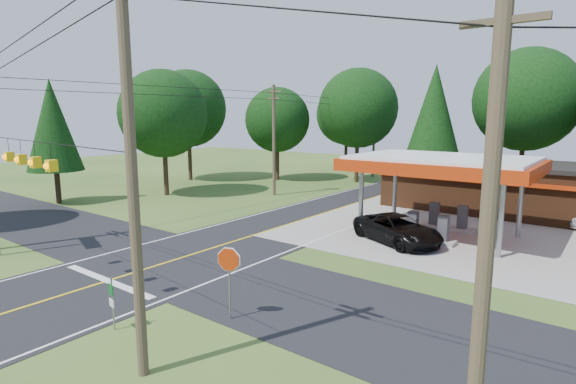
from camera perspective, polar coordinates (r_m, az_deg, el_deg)
The scene contains 15 objects.
ground at distance 23.74m, azimuth -14.39°, elevation -8.45°, with size 120.00×120.00×0.00m, color #355A1F.
main_highway at distance 23.74m, azimuth -14.39°, elevation -8.43°, with size 8.00×120.00×0.02m, color black.
cross_road at distance 23.74m, azimuth -14.39°, elevation -8.42°, with size 70.00×7.00×0.02m, color black.
lane_center_yellow at distance 23.73m, azimuth -14.39°, elevation -8.39°, with size 0.15×110.00×0.00m, color yellow.
gas_canopy at distance 28.42m, azimuth 18.93°, elevation 3.10°, with size 10.60×7.40×4.88m.
convenience_store at distance 38.03m, azimuth 24.97°, elevation 0.67°, with size 16.40×7.55×3.80m.
utility_pole_near_right at distance 12.49m, azimuth -19.25°, elevation 3.16°, with size 1.80×0.30×11.50m.
utility_pole_far_left at distance 41.08m, azimuth -1.80°, elevation 6.78°, with size 1.80×0.30×10.00m.
utility_pole_right_b at distance 8.78m, azimuth 23.96°, elevation -4.70°, with size 1.80×0.30×10.00m.
utility_pole_north at distance 54.64m, azimuth 10.85°, elevation 6.85°, with size 0.30×0.30×9.50m.
overhead_beacons at distance 20.47m, azimuth -30.26°, elevation 5.43°, with size 17.04×2.04×1.03m.
treeline_backdrop at distance 41.51m, azimuth 13.25°, elevation 9.72°, with size 70.27×51.59×13.30m.
suv_car at distance 26.72m, azimuth 13.72°, elevation -4.62°, with size 5.73×5.73×1.59m, color black.
octagonal_stop_sign at distance 16.20m, azimuth -7.53°, elevation -9.20°, with size 0.89×0.35×2.72m.
route_sign_post at distance 16.73m, azimuth -21.45°, elevation -12.56°, with size 0.39×0.12×1.90m.
Camera 1 is at (17.88, -13.83, 7.25)m, focal length 28.00 mm.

